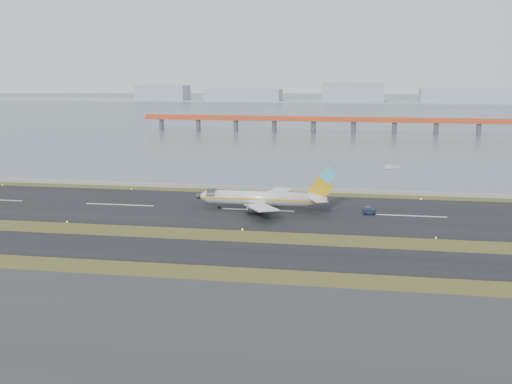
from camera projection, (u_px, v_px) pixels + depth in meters
ground at (236, 238)px, 146.30m from camera, size 1000.00×1000.00×0.00m
apron_strip at (159, 335)px, 93.11m from camera, size 1000.00×50.00×0.10m
taxiway_strip at (224, 253)px, 134.69m from camera, size 1000.00×18.00×0.10m
runway_strip at (258, 210)px, 175.30m from camera, size 1000.00×45.00×0.10m
seawall at (274, 189)px, 204.23m from camera, size 1000.00×2.50×1.00m
bay_water at (337, 110)px, 591.11m from camera, size 1400.00×800.00×1.30m
red_pier at (354, 121)px, 383.26m from camera, size 260.00×5.00×10.20m
far_shoreline at (356, 97)px, 742.35m from camera, size 1400.00×80.00×60.50m
airliner at (264, 198)px, 174.12m from camera, size 38.52×32.89×12.80m
pushback_tug at (369, 211)px, 169.88m from camera, size 3.59×2.43×2.14m
workboat_near at (391, 167)px, 249.34m from camera, size 6.77×4.24×1.57m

